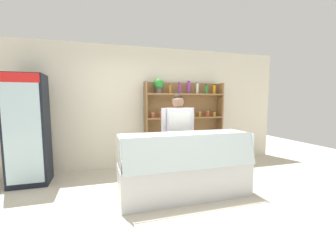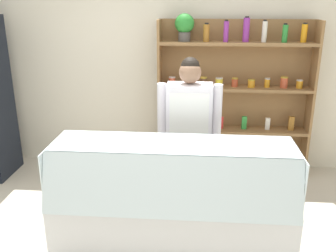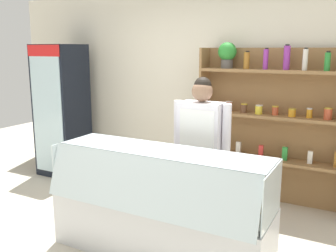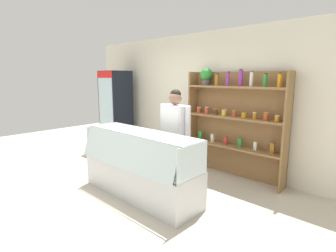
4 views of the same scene
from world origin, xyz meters
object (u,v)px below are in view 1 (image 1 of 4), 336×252
object	(u,v)px
shelving_unit	(182,118)
deli_display_case	(185,177)
drinks_fridge	(28,130)
shop_clerk	(178,130)

from	to	relation	value
shelving_unit	deli_display_case	xyz separation A→B (m)	(-0.60, -1.71, -0.79)
drinks_fridge	shelving_unit	world-z (taller)	shelving_unit
shelving_unit	deli_display_case	size ratio (longest dim) A/B	0.97
deli_display_case	shop_clerk	distance (m)	0.94
shelving_unit	deli_display_case	bearing A→B (deg)	-109.44
deli_display_case	shop_clerk	bearing A→B (deg)	79.70
drinks_fridge	deli_display_case	world-z (taller)	drinks_fridge
drinks_fridge	shop_clerk	bearing A→B (deg)	-14.75
deli_display_case	drinks_fridge	bearing A→B (deg)	151.40
shelving_unit	shop_clerk	world-z (taller)	shelving_unit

